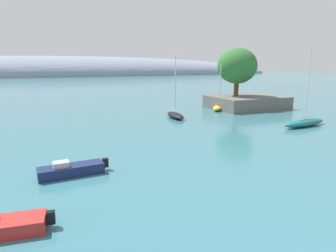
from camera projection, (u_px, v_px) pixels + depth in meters
name	position (u px, v px, depth m)	size (l,w,h in m)	color
shore_outcrop	(246.00, 102.00, 58.65)	(13.76, 10.65, 2.41)	#66605B
tree_clump_shore	(237.00, 66.00, 57.62)	(7.65, 7.65, 9.29)	brown
distant_ridge	(67.00, 76.00, 231.20)	(384.81, 64.94, 29.82)	gray
sailboat_black_near_shore	(175.00, 115.00, 47.88)	(2.29, 5.95, 10.06)	black
sailboat_teal_mid_mooring	(305.00, 122.00, 41.49)	(8.35, 2.71, 10.36)	#1E6B70
sailboat_yellow_outer_mooring	(219.00, 107.00, 56.88)	(6.18, 6.11, 8.56)	yellow
motorboat_navy_alongside_breakwater	(71.00, 170.00, 23.13)	(5.42, 1.81, 1.22)	navy
motorboat_red_outer	(0.00, 227.00, 15.04)	(4.93, 2.17, 1.16)	red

